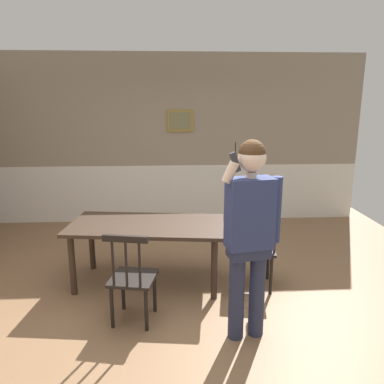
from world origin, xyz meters
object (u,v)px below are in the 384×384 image
Objects in this scene: chair_near_window at (258,245)px; person_figure at (250,227)px; dining_table at (147,231)px; chair_by_doorway at (132,278)px.

person_figure is (-0.31, -0.94, 0.54)m from chair_near_window.
chair_by_doorway is at bearing -97.13° from dining_table.
chair_near_window is 1.13m from person_figure.
chair_by_doorway reaches higher than dining_table.
chair_by_doorway is (-0.10, -0.81, -0.18)m from dining_table.
chair_by_doorway is at bearing -25.61° from person_figure.
chair_near_window is (1.25, -0.15, -0.14)m from dining_table.
dining_table is 1.50m from person_figure.
dining_table is at bearing -59.63° from person_figure.
chair_near_window is at bearing 37.24° from chair_by_doorway.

